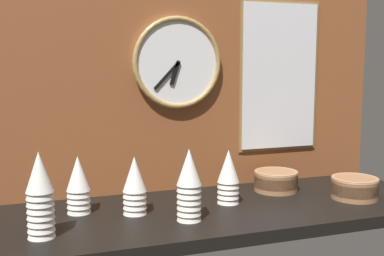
# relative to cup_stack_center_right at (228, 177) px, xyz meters

# --- Properties ---
(ground_plane) EXTENTS (1.60, 0.56, 0.04)m
(ground_plane) POSITION_rel_cup_stack_center_right_xyz_m (-0.07, -0.02, -0.11)
(ground_plane) COLOR black
(wall_tiled_back) EXTENTS (1.60, 0.03, 1.05)m
(wall_tiled_back) POSITION_rel_cup_stack_center_right_xyz_m (-0.07, 0.25, 0.43)
(wall_tiled_back) COLOR brown
(wall_tiled_back) RESTS_ON ground_plane
(cup_stack_center_right) EXTENTS (0.08, 0.08, 0.19)m
(cup_stack_center_right) POSITION_rel_cup_stack_center_right_xyz_m (0.00, 0.00, 0.00)
(cup_stack_center_right) COLOR white
(cup_stack_center_right) RESTS_ON ground_plane
(cup_stack_left) EXTENTS (0.08, 0.08, 0.19)m
(cup_stack_left) POSITION_rel_cup_stack_center_right_xyz_m (-0.50, 0.06, 0.00)
(cup_stack_left) COLOR white
(cup_stack_left) RESTS_ON ground_plane
(cup_stack_center_left) EXTENTS (0.08, 0.08, 0.19)m
(cup_stack_center_left) POSITION_rel_cup_stack_center_right_xyz_m (-0.33, -0.01, 0.00)
(cup_stack_center_left) COLOR white
(cup_stack_center_left) RESTS_ON ground_plane
(cup_stack_center) EXTENTS (0.08, 0.08, 0.23)m
(cup_stack_center) POSITION_rel_cup_stack_center_right_xyz_m (-0.19, -0.13, 0.02)
(cup_stack_center) COLOR white
(cup_stack_center) RESTS_ON ground_plane
(cup_stack_far_left) EXTENTS (0.08, 0.08, 0.24)m
(cup_stack_far_left) POSITION_rel_cup_stack_center_right_xyz_m (-0.63, -0.13, 0.03)
(cup_stack_far_left) COLOR white
(cup_stack_far_left) RESTS_ON ground_plane
(bowl_stack_right) EXTENTS (0.17, 0.17, 0.08)m
(bowl_stack_right) POSITION_rel_cup_stack_center_right_xyz_m (0.24, 0.09, -0.05)
(bowl_stack_right) COLOR #996B47
(bowl_stack_right) RESTS_ON ground_plane
(bowl_stack_far_right) EXTENTS (0.17, 0.17, 0.08)m
(bowl_stack_far_right) POSITION_rel_cup_stack_center_right_xyz_m (0.45, -0.10, -0.05)
(bowl_stack_far_right) COLOR #996B47
(bowl_stack_far_right) RESTS_ON ground_plane
(wall_clock) EXTENTS (0.34, 0.03, 0.34)m
(wall_clock) POSITION_rel_cup_stack_center_right_xyz_m (-0.11, 0.22, 0.39)
(wall_clock) COLOR white
(menu_board) EXTENTS (0.35, 0.01, 0.60)m
(menu_board) POSITION_rel_cup_stack_center_right_xyz_m (0.32, 0.23, 0.34)
(menu_board) COLOR olive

